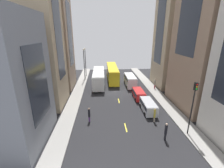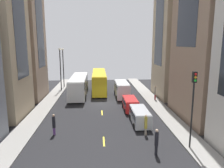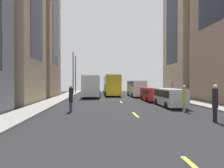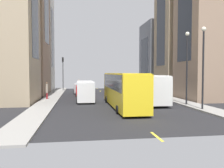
{
  "view_description": "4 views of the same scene",
  "coord_description": "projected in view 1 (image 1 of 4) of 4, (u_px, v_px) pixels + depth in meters",
  "views": [
    {
      "loc": [
        -2.98,
        -29.9,
        11.91
      ],
      "look_at": [
        -0.92,
        0.74,
        1.63
      ],
      "focal_mm": 24.73,
      "sensor_mm": 36.0,
      "label": 1
    },
    {
      "loc": [
        -0.46,
        -31.27,
        8.99
      ],
      "look_at": [
        1.79,
        3.01,
        2.44
      ],
      "focal_mm": 34.55,
      "sensor_mm": 36.0,
      "label": 2
    },
    {
      "loc": [
        -2.66,
        -25.57,
        2.37
      ],
      "look_at": [
        -0.8,
        -0.4,
        2.1
      ],
      "focal_mm": 29.24,
      "sensor_mm": 36.0,
      "label": 3
    },
    {
      "loc": [
        4.44,
        33.8,
        3.64
      ],
      "look_at": [
        -0.38,
        0.69,
        2.05
      ],
      "focal_mm": 37.94,
      "sensor_mm": 36.0,
      "label": 4
    }
  ],
  "objects": [
    {
      "name": "sidewalk_east",
      "position": [
        155.0,
        91.0,
        32.75
      ],
      "size": [
        2.32,
        44.0,
        0.15
      ],
      "primitive_type": "cube",
      "color": "gray",
      "rests_on": "ground"
    },
    {
      "name": "car_red_0",
      "position": [
        139.0,
        94.0,
        29.01
      ],
      "size": [
        1.88,
        4.27,
        1.66
      ],
      "color": "red",
      "rests_on": "ground"
    },
    {
      "name": "building_east_2",
      "position": [
        175.0,
        32.0,
        33.03
      ],
      "size": [
        6.68,
        8.11,
        23.82
      ],
      "color": "tan",
      "rests_on": "ground"
    },
    {
      "name": "lane_stripe_2",
      "position": [
        119.0,
        101.0,
        28.29
      ],
      "size": [
        0.16,
        2.0,
        0.01
      ],
      "primitive_type": "cube",
      "color": "yellow",
      "rests_on": "ground"
    },
    {
      "name": "lane_stripe_4",
      "position": [
        112.0,
        76.0,
        44.18
      ],
      "size": [
        0.16,
        2.0,
        0.01
      ],
      "primitive_type": "cube",
      "color": "yellow",
      "rests_on": "ground"
    },
    {
      "name": "building_west_1",
      "position": [
        37.0,
        40.0,
        23.54
      ],
      "size": [
        6.73,
        7.12,
        21.55
      ],
      "color": "tan",
      "rests_on": "ground"
    },
    {
      "name": "pedestrian_waiting_curb",
      "position": [
        89.0,
        114.0,
        21.36
      ],
      "size": [
        0.32,
        0.32,
        2.13
      ],
      "rotation": [
        0.0,
        0.0,
        1.69
      ],
      "color": "#593372",
      "rests_on": "ground"
    },
    {
      "name": "lane_stripe_3",
      "position": [
        115.0,
        86.0,
        36.23
      ],
      "size": [
        0.16,
        2.0,
        0.01
      ],
      "primitive_type": "cube",
      "color": "yellow",
      "rests_on": "ground"
    },
    {
      "name": "pedestrian_crossing_mid",
      "position": [
        166.0,
        131.0,
        17.62
      ],
      "size": [
        0.32,
        0.32,
        2.23
      ],
      "rotation": [
        0.0,
        0.0,
        3.74
      ],
      "color": "black",
      "rests_on": "ground"
    },
    {
      "name": "streetlamp_far",
      "position": [
        85.0,
        59.0,
        42.2
      ],
      "size": [
        0.44,
        0.44,
        7.86
      ],
      "color": "black",
      "rests_on": "ground"
    },
    {
      "name": "streetlamp_near",
      "position": [
        84.0,
        61.0,
        38.97
      ],
      "size": [
        0.44,
        0.44,
        7.97
      ],
      "color": "black",
      "rests_on": "ground"
    },
    {
      "name": "lane_stripe_1",
      "position": [
        126.0,
        127.0,
        20.34
      ],
      "size": [
        0.16,
        2.0,
        0.01
      ],
      "primitive_type": "cube",
      "color": "yellow",
      "rests_on": "ground"
    },
    {
      "name": "traffic_light_near_corner",
      "position": [
        194.0,
        100.0,
        17.5
      ],
      "size": [
        0.32,
        0.44,
        6.58
      ],
      "color": "black",
      "rests_on": "ground"
    },
    {
      "name": "car_silver_1",
      "position": [
        148.0,
        106.0,
        24.19
      ],
      "size": [
        1.92,
        4.54,
        1.72
      ],
      "color": "#B7BABF",
      "rests_on": "ground"
    },
    {
      "name": "lane_stripe_5",
      "position": [
        111.0,
        70.0,
        52.13
      ],
      "size": [
        0.16,
        2.0,
        0.01
      ],
      "primitive_type": "cube",
      "color": "yellow",
      "rests_on": "ground"
    },
    {
      "name": "city_bus_white",
      "position": [
        99.0,
        76.0,
        36.51
      ],
      "size": [
        2.8,
        11.4,
        3.35
      ],
      "color": "silver",
      "rests_on": "ground"
    },
    {
      "name": "pedestrian_crossing_near",
      "position": [
        155.0,
        115.0,
        21.28
      ],
      "size": [
        0.29,
        0.29,
        2.12
      ],
      "rotation": [
        0.0,
        0.0,
        3.73
      ],
      "color": "gray",
      "rests_on": "ground"
    },
    {
      "name": "building_west_2",
      "position": [
        51.0,
        35.0,
        31.73
      ],
      "size": [
        7.95,
        7.37,
        22.94
      ],
      "color": "#937760",
      "rests_on": "ground"
    },
    {
      "name": "ground_plane",
      "position": [
        117.0,
        92.0,
        32.26
      ],
      "size": [
        42.54,
        42.54,
        0.0
      ],
      "primitive_type": "plane",
      "color": "black"
    },
    {
      "name": "sidewalk_west",
      "position": [
        77.0,
        93.0,
        31.72
      ],
      "size": [
        2.32,
        44.0,
        0.15
      ],
      "primitive_type": "cube",
      "color": "gray",
      "rests_on": "ground"
    },
    {
      "name": "delivery_van_white",
      "position": [
        130.0,
        80.0,
        35.62
      ],
      "size": [
        2.25,
        6.08,
        2.58
      ],
      "color": "white",
      "rests_on": "ground"
    },
    {
      "name": "streetcar_yellow",
      "position": [
        112.0,
        72.0,
        40.43
      ],
      "size": [
        2.7,
        13.03,
        3.59
      ],
      "color": "yellow",
      "rests_on": "ground"
    },
    {
      "name": "pedestrian_walking_far",
      "position": [
        155.0,
        83.0,
        33.64
      ],
      "size": [
        0.31,
        0.31,
        2.23
      ],
      "rotation": [
        0.0,
        0.0,
        1.73
      ],
      "color": "maroon",
      "rests_on": "ground"
    }
  ]
}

